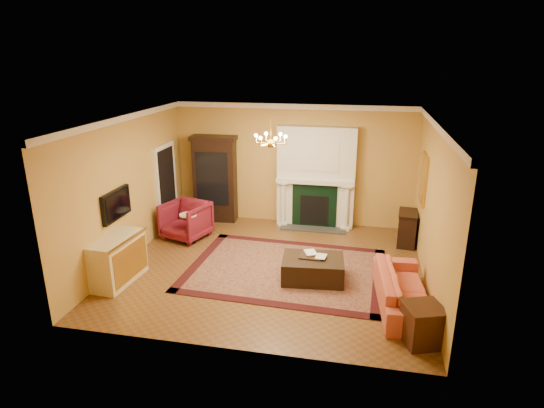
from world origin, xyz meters
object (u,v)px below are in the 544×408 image
(end_table, at_px, (422,326))
(wingback_armchair, at_px, (186,219))
(commode, at_px, (117,260))
(coral_sofa, at_px, (404,284))
(pedestal_table, at_px, (189,226))
(console_table, at_px, (407,229))
(china_cabinet, at_px, (215,181))
(leather_ottoman, at_px, (313,269))

(end_table, bearing_deg, wingback_armchair, 147.47)
(commode, distance_m, end_table, 5.52)
(commode, bearing_deg, coral_sofa, 6.00)
(pedestal_table, height_order, coral_sofa, coral_sofa)
(pedestal_table, distance_m, end_table, 5.61)
(wingback_armchair, distance_m, pedestal_table, 0.35)
(console_table, bearing_deg, china_cabinet, 176.88)
(pedestal_table, distance_m, commode, 2.11)
(china_cabinet, bearing_deg, coral_sofa, -41.75)
(china_cabinet, xyz_separation_m, leather_ottoman, (2.86, -2.84, -0.82))
(coral_sofa, bearing_deg, wingback_armchair, 61.19)
(coral_sofa, xyz_separation_m, end_table, (0.20, -1.06, -0.11))
(coral_sofa, xyz_separation_m, leather_ottoman, (-1.62, 0.62, -0.18))
(commode, bearing_deg, wingback_armchair, 82.62)
(china_cabinet, height_order, commode, china_cabinet)
(china_cabinet, relative_size, end_table, 3.55)
(leather_ottoman, bearing_deg, commode, -173.02)
(wingback_armchair, bearing_deg, commode, -83.70)
(china_cabinet, bearing_deg, leather_ottoman, -48.88)
(china_cabinet, bearing_deg, commode, -105.95)
(pedestal_table, relative_size, console_table, 0.93)
(console_table, bearing_deg, end_table, -85.39)
(pedestal_table, bearing_deg, china_cabinet, 85.82)
(pedestal_table, xyz_separation_m, end_table, (4.80, -2.89, -0.11))
(pedestal_table, relative_size, commode, 0.59)
(pedestal_table, distance_m, console_table, 4.95)
(commode, xyz_separation_m, coral_sofa, (5.25, 0.17, -0.04))
(pedestal_table, xyz_separation_m, coral_sofa, (4.60, -1.83, 0.00))
(china_cabinet, height_order, pedestal_table, china_cabinet)
(wingback_armchair, relative_size, console_table, 1.27)
(china_cabinet, relative_size, wingback_armchair, 2.20)
(china_cabinet, distance_m, wingback_armchair, 1.49)
(commode, height_order, leather_ottoman, commode)
(pedestal_table, relative_size, leather_ottoman, 0.61)
(wingback_armchair, height_order, end_table, wingback_armchair)
(end_table, relative_size, console_table, 0.79)
(pedestal_table, height_order, console_table, console_table)
(wingback_armchair, bearing_deg, china_cabinet, 95.19)
(wingback_armchair, bearing_deg, leather_ottoman, -7.52)
(commode, distance_m, console_table, 6.23)
(leather_ottoman, bearing_deg, wingback_armchair, 149.27)
(coral_sofa, bearing_deg, console_table, -10.40)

